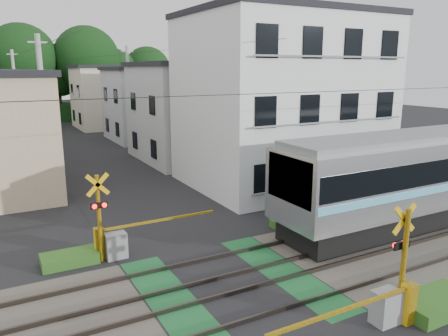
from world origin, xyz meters
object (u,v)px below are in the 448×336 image
crossing_signal_near (391,298)px  apartment_block (281,100)px  pedestrian (50,125)px  crossing_signal_far (113,238)px

crossing_signal_near → apartment_block: apartment_block is taller
apartment_block → pedestrian: bearing=109.0°
crossing_signal_far → apartment_block: (11.09, 5.84, 3.94)m
crossing_signal_far → apartment_block: 13.14m
crossing_signal_near → pedestrian: crossing_signal_near is taller
crossing_signal_near → crossing_signal_far: bearing=125.3°
apartment_block → pedestrian: size_ratio=5.92×
crossing_signal_near → apartment_block: (5.91, 13.15, 3.94)m
crossing_signal_near → crossing_signal_far: 8.95m
crossing_signal_near → crossing_signal_far: size_ratio=1.00×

